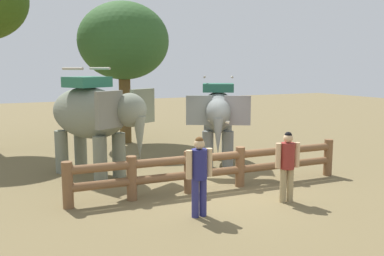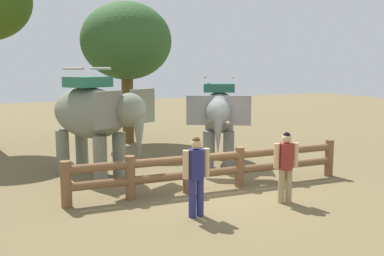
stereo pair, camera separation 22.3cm
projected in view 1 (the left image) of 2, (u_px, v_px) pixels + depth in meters
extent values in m
plane|color=brown|center=(220.00, 192.00, 10.32)|extent=(60.00, 60.00, 0.00)
cylinder|color=brown|center=(68.00, 185.00, 9.09)|extent=(0.24, 0.24, 1.05)
cylinder|color=brown|center=(132.00, 178.00, 9.65)|extent=(0.24, 0.24, 1.05)
cylinder|color=brown|center=(189.00, 172.00, 10.20)|extent=(0.24, 0.24, 1.05)
cylinder|color=brown|center=(240.00, 167.00, 10.76)|extent=(0.24, 0.24, 1.05)
cylinder|color=brown|center=(286.00, 162.00, 11.31)|extent=(0.24, 0.24, 1.05)
cylinder|color=brown|center=(328.00, 157.00, 11.87)|extent=(0.24, 0.24, 1.05)
cylinder|color=brown|center=(215.00, 172.00, 10.49)|extent=(7.23, 0.45, 0.20)
cylinder|color=brown|center=(215.00, 157.00, 10.43)|extent=(7.23, 0.45, 0.20)
cylinder|color=slate|center=(119.00, 155.00, 11.74)|extent=(0.38, 0.38, 1.25)
cylinder|color=slate|center=(100.00, 159.00, 11.19)|extent=(0.38, 0.38, 1.25)
cylinder|color=slate|center=(81.00, 148.00, 12.73)|extent=(0.38, 0.38, 1.25)
cylinder|color=slate|center=(62.00, 152.00, 12.18)|extent=(0.38, 0.38, 1.25)
ellipsoid|color=slate|center=(88.00, 113.00, 11.79)|extent=(2.45, 3.08, 1.46)
ellipsoid|color=slate|center=(130.00, 110.00, 10.78)|extent=(1.15, 1.21, 0.89)
cube|color=gray|center=(143.00, 106.00, 11.33)|extent=(0.79, 0.51, 0.94)
cube|color=slate|center=(109.00, 110.00, 10.36)|extent=(0.79, 0.51, 0.94)
cone|color=slate|center=(140.00, 138.00, 10.69)|extent=(0.33, 0.33, 1.15)
cube|color=#286A4E|center=(87.00, 82.00, 11.66)|extent=(1.39, 1.34, 0.29)
cylinder|color=#A59E8C|center=(100.00, 68.00, 11.99)|extent=(0.47, 0.78, 0.07)
cylinder|color=#A59E8C|center=(73.00, 69.00, 11.22)|extent=(0.47, 0.78, 0.07)
cylinder|color=slate|center=(228.00, 149.00, 12.77)|extent=(0.34, 0.34, 1.14)
cylinder|color=slate|center=(208.00, 149.00, 12.81)|extent=(0.34, 0.34, 1.14)
cylinder|color=slate|center=(227.00, 141.00, 14.29)|extent=(0.34, 0.34, 1.14)
cylinder|color=slate|center=(209.00, 141.00, 14.33)|extent=(0.34, 0.34, 1.14)
ellipsoid|color=slate|center=(218.00, 112.00, 13.40)|extent=(2.22, 2.80, 1.33)
ellipsoid|color=slate|center=(218.00, 112.00, 11.87)|extent=(1.05, 1.10, 0.81)
cube|color=slate|center=(237.00, 110.00, 11.94)|extent=(0.72, 0.46, 0.86)
cube|color=slate|center=(199.00, 110.00, 12.00)|extent=(0.72, 0.46, 0.86)
cone|color=slate|center=(218.00, 136.00, 11.67)|extent=(0.30, 0.30, 1.05)
cone|color=beige|center=(223.00, 121.00, 11.69)|extent=(0.35, 0.25, 0.15)
cone|color=beige|center=(213.00, 121.00, 11.70)|extent=(0.35, 0.25, 0.15)
cube|color=#245F48|center=(218.00, 88.00, 13.28)|extent=(1.26, 1.21, 0.27)
cylinder|color=#A59E8C|center=(232.00, 77.00, 13.20)|extent=(0.42, 0.71, 0.07)
cylinder|color=#A59E8C|center=(205.00, 77.00, 13.25)|extent=(0.42, 0.71, 0.07)
cylinder|color=navy|center=(203.00, 197.00, 8.63)|extent=(0.16, 0.16, 0.81)
cylinder|color=navy|center=(195.00, 198.00, 8.55)|extent=(0.16, 0.16, 0.81)
cylinder|color=navy|center=(199.00, 164.00, 8.49)|extent=(0.34, 0.34, 0.62)
cylinder|color=tan|center=(209.00, 162.00, 8.59)|extent=(0.13, 0.13, 0.59)
cylinder|color=tan|center=(189.00, 165.00, 8.38)|extent=(0.13, 0.13, 0.59)
sphere|color=tan|center=(199.00, 144.00, 8.42)|extent=(0.22, 0.22, 0.22)
sphere|color=#593819|center=(199.00, 141.00, 8.42)|extent=(0.17, 0.17, 0.17)
cylinder|color=#9D895F|center=(290.00, 185.00, 9.55)|extent=(0.15, 0.15, 0.79)
cylinder|color=#9D895F|center=(283.00, 185.00, 9.52)|extent=(0.15, 0.15, 0.79)
cylinder|color=maroon|center=(288.00, 156.00, 9.43)|extent=(0.39, 0.39, 0.60)
cylinder|color=tan|center=(297.00, 155.00, 9.47)|extent=(0.13, 0.13, 0.57)
cylinder|color=tan|center=(278.00, 156.00, 9.39)|extent=(0.13, 0.13, 0.57)
sphere|color=tan|center=(288.00, 138.00, 9.37)|extent=(0.22, 0.22, 0.22)
sphere|color=black|center=(288.00, 136.00, 9.36)|extent=(0.17, 0.17, 0.17)
cylinder|color=brown|center=(125.00, 105.00, 16.85)|extent=(0.47, 0.47, 3.13)
ellipsoid|color=#2E5626|center=(124.00, 41.00, 16.48)|extent=(3.62, 3.62, 3.08)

